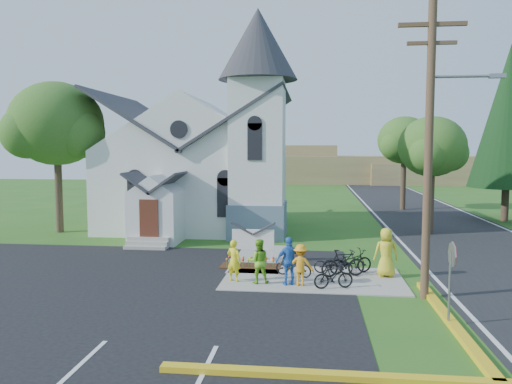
# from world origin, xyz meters

# --- Properties ---
(ground) EXTENTS (120.00, 120.00, 0.00)m
(ground) POSITION_xyz_m (0.00, 0.00, 0.00)
(ground) COLOR #2A5F1B
(ground) RESTS_ON ground
(parking_lot) EXTENTS (20.00, 16.00, 0.02)m
(parking_lot) POSITION_xyz_m (-7.00, -2.00, 0.01)
(parking_lot) COLOR black
(parking_lot) RESTS_ON ground
(road) EXTENTS (8.00, 90.00, 0.02)m
(road) POSITION_xyz_m (10.00, 15.00, 0.01)
(road) COLOR black
(road) RESTS_ON ground
(sidewalk) EXTENTS (7.00, 4.00, 0.05)m
(sidewalk) POSITION_xyz_m (1.50, 0.50, 0.03)
(sidewalk) COLOR gray
(sidewalk) RESTS_ON ground
(church) EXTENTS (12.35, 12.00, 13.00)m
(church) POSITION_xyz_m (-5.48, 12.48, 5.25)
(church) COLOR silver
(church) RESTS_ON ground
(church_sign) EXTENTS (2.20, 0.40, 1.70)m
(church_sign) POSITION_xyz_m (-1.20, 3.20, 1.03)
(church_sign) COLOR gray
(church_sign) RESTS_ON ground
(flower_bed) EXTENTS (2.60, 1.10, 0.07)m
(flower_bed) POSITION_xyz_m (-1.20, 2.30, 0.04)
(flower_bed) COLOR #341D0E
(flower_bed) RESTS_ON ground
(utility_pole) EXTENTS (3.45, 0.28, 10.00)m
(utility_pole) POSITION_xyz_m (5.36, -1.50, 5.40)
(utility_pole) COLOR #4B3325
(utility_pole) RESTS_ON ground
(stop_sign) EXTENTS (0.11, 0.76, 2.48)m
(stop_sign) POSITION_xyz_m (5.43, -4.20, 1.78)
(stop_sign) COLOR gray
(stop_sign) RESTS_ON ground
(tree_lot_corner) EXTENTS (5.60, 5.60, 9.15)m
(tree_lot_corner) POSITION_xyz_m (-14.00, 10.00, 6.60)
(tree_lot_corner) COLOR #37261E
(tree_lot_corner) RESTS_ON ground
(tree_road_near) EXTENTS (4.00, 4.00, 7.05)m
(tree_road_near) POSITION_xyz_m (8.50, 12.00, 5.21)
(tree_road_near) COLOR #37261E
(tree_road_near) RESTS_ON ground
(tree_road_mid) EXTENTS (4.40, 4.40, 7.80)m
(tree_road_mid) POSITION_xyz_m (9.00, 24.00, 5.78)
(tree_road_mid) COLOR #37261E
(tree_road_mid) RESTS_ON ground
(conifer) EXTENTS (5.20, 5.20, 12.40)m
(conifer) POSITION_xyz_m (15.00, 18.00, 7.39)
(conifer) COLOR #37261E
(conifer) RESTS_ON ground
(distant_hills) EXTENTS (61.00, 10.00, 5.60)m
(distant_hills) POSITION_xyz_m (3.36, 56.33, 2.17)
(distant_hills) COLOR brown
(distant_hills) RESTS_ON ground
(cyclist_0) EXTENTS (0.69, 0.58, 1.60)m
(cyclist_0) POSITION_xyz_m (-1.53, -0.23, 0.85)
(cyclist_0) COLOR yellow
(cyclist_0) RESTS_ON sidewalk
(bike_0) EXTENTS (1.64, 1.11, 0.81)m
(bike_0) POSITION_xyz_m (0.72, 0.76, 0.46)
(bike_0) COLOR black
(bike_0) RESTS_ON sidewalk
(cyclist_1) EXTENTS (0.91, 0.76, 1.68)m
(cyclist_1) POSITION_xyz_m (-0.57, -0.39, 0.89)
(cyclist_1) COLOR #71BF23
(cyclist_1) RESTS_ON sidewalk
(bike_1) EXTENTS (1.54, 0.82, 0.89)m
(bike_1) POSITION_xyz_m (2.23, -0.84, 0.50)
(bike_1) COLOR black
(bike_1) RESTS_ON sidewalk
(cyclist_2) EXTENTS (1.15, 0.78, 1.81)m
(cyclist_2) POSITION_xyz_m (0.61, -0.52, 0.95)
(cyclist_2) COLOR blue
(cyclist_2) RESTS_ON sidewalk
(bike_2) EXTENTS (1.99, 1.39, 0.99)m
(bike_2) POSITION_xyz_m (3.01, 1.47, 0.55)
(bike_2) COLOR black
(bike_2) RESTS_ON sidewalk
(cyclist_3) EXTENTS (1.03, 0.62, 1.55)m
(cyclist_3) POSITION_xyz_m (1.02, -0.56, 0.82)
(cyclist_3) COLOR orange
(cyclist_3) RESTS_ON sidewalk
(bike_3) EXTENTS (1.89, 1.04, 1.10)m
(bike_3) POSITION_xyz_m (2.67, 0.92, 0.60)
(bike_3) COLOR black
(bike_3) RESTS_ON sidewalk
(cyclist_4) EXTENTS (1.00, 0.70, 1.96)m
(cyclist_4) POSITION_xyz_m (4.37, 1.13, 1.03)
(cyclist_4) COLOR gold
(cyclist_4) RESTS_ON sidewalk
(bike_4) EXTENTS (1.63, 0.74, 0.83)m
(bike_4) POSITION_xyz_m (2.31, 1.31, 0.46)
(bike_4) COLOR black
(bike_4) RESTS_ON sidewalk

